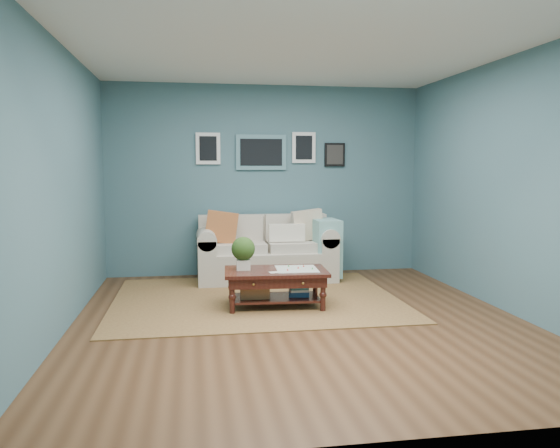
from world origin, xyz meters
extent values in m
plane|color=brown|center=(0.00, 0.00, 0.00)|extent=(5.00, 5.00, 0.00)
plane|color=white|center=(0.00, 0.00, 2.70)|extent=(5.00, 5.00, 0.00)
cube|color=#456771|center=(0.00, 2.50, 1.35)|extent=(4.50, 0.02, 2.70)
cube|color=#456771|center=(0.00, -2.50, 1.35)|extent=(4.50, 0.02, 2.70)
cube|color=#456771|center=(-2.25, 0.00, 1.35)|extent=(0.02, 5.00, 2.70)
cube|color=#456771|center=(2.25, 0.00, 1.35)|extent=(0.02, 5.00, 2.70)
cube|color=slate|center=(-0.07, 2.48, 1.75)|extent=(0.72, 0.03, 0.50)
cube|color=black|center=(-0.07, 2.46, 1.75)|extent=(0.60, 0.01, 0.38)
cube|color=white|center=(-0.82, 2.48, 1.80)|extent=(0.34, 0.03, 0.44)
cube|color=white|center=(0.55, 2.48, 1.82)|extent=(0.34, 0.03, 0.44)
cube|color=black|center=(1.01, 2.48, 1.72)|extent=(0.30, 0.03, 0.34)
cube|color=brown|center=(-0.33, 0.92, 0.01)|extent=(3.28, 2.62, 0.01)
cube|color=beige|center=(-0.07, 1.99, 0.20)|extent=(1.38, 0.85, 0.41)
cube|color=beige|center=(-0.07, 2.32, 0.64)|extent=(1.80, 0.21, 0.47)
cube|color=beige|center=(-0.88, 1.99, 0.30)|extent=(0.23, 0.85, 0.60)
cube|color=beige|center=(0.74, 1.99, 0.30)|extent=(0.23, 0.85, 0.60)
cylinder|color=beige|center=(-0.88, 1.99, 0.60)|extent=(0.25, 0.85, 0.25)
cylinder|color=beige|center=(0.74, 1.99, 0.60)|extent=(0.25, 0.85, 0.25)
cube|color=beige|center=(-0.44, 1.93, 0.47)|extent=(0.70, 0.54, 0.13)
cube|color=beige|center=(0.30, 1.93, 0.47)|extent=(0.70, 0.54, 0.13)
cube|color=beige|center=(-0.44, 2.20, 0.71)|extent=(0.70, 0.12, 0.35)
cube|color=beige|center=(0.30, 2.20, 0.71)|extent=(0.70, 0.12, 0.35)
cube|color=#CE5623|center=(-0.67, 1.94, 0.75)|extent=(0.47, 0.17, 0.46)
cube|color=beige|center=(0.51, 2.01, 0.75)|extent=(0.46, 0.17, 0.45)
cube|color=white|center=(0.20, 1.89, 0.66)|extent=(0.49, 0.12, 0.23)
cube|color=#8AC4BC|center=(0.74, 1.87, 0.45)|extent=(0.33, 0.53, 0.78)
cube|color=black|center=(-0.16, 0.54, 0.40)|extent=(1.15, 0.72, 0.04)
cube|color=black|center=(-0.16, 0.54, 0.33)|extent=(1.07, 0.64, 0.11)
cube|color=black|center=(-0.16, 0.54, 0.10)|extent=(0.98, 0.54, 0.02)
sphere|color=gold|center=(-0.44, 0.25, 0.33)|extent=(0.03, 0.03, 0.03)
sphere|color=gold|center=(0.08, 0.22, 0.33)|extent=(0.03, 0.03, 0.03)
cylinder|color=black|center=(-0.66, 0.31, 0.19)|extent=(0.06, 0.06, 0.38)
cylinder|color=black|center=(0.31, 0.26, 0.19)|extent=(0.06, 0.06, 0.38)
cylinder|color=black|center=(-0.63, 0.81, 0.19)|extent=(0.06, 0.06, 0.38)
cylinder|color=black|center=(0.34, 0.76, 0.19)|extent=(0.06, 0.06, 0.38)
cube|color=white|center=(-0.51, 0.60, 0.47)|extent=(0.16, 0.16, 0.11)
sphere|color=#264716|center=(-0.51, 0.60, 0.65)|extent=(0.26, 0.26, 0.26)
cube|color=beige|center=(0.07, 0.52, 0.42)|extent=(0.47, 0.47, 0.01)
cube|color=#94643C|center=(-0.39, 0.55, 0.21)|extent=(0.33, 0.24, 0.19)
cube|color=navy|center=(0.10, 0.54, 0.17)|extent=(0.23, 0.18, 0.10)
camera|label=1|loc=(-1.06, -5.30, 1.54)|focal=35.00mm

